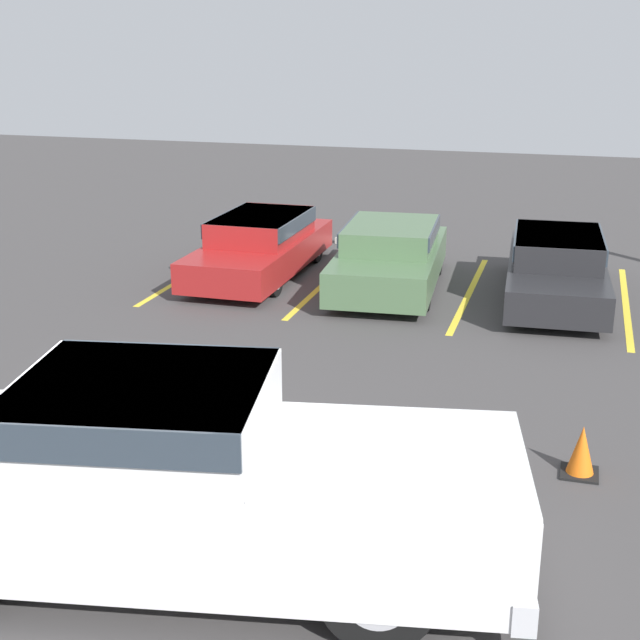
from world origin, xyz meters
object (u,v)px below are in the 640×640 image
object	(u,v)px
parked_sedan_c	(557,265)
traffic_cone	(581,452)
parked_sedan_a	(260,243)
wheel_stop_curb	(376,243)
pickup_truck	(182,477)
parked_sedan_b	(390,255)

from	to	relation	value
parked_sedan_c	traffic_cone	world-z (taller)	parked_sedan_c
parked_sedan_a	wheel_stop_curb	world-z (taller)	parked_sedan_a
parked_sedan_c	traffic_cone	xyz separation A→B (m)	(0.57, -7.06, -0.38)
pickup_truck	parked_sedan_c	xyz separation A→B (m)	(2.92, 10.00, -0.29)
pickup_truck	parked_sedan_a	bearing A→B (deg)	95.95
pickup_truck	parked_sedan_a	world-z (taller)	pickup_truck
parked_sedan_a	wheel_stop_curb	xyz separation A→B (m)	(1.68, 3.20, -0.59)
parked_sedan_c	parked_sedan_a	bearing A→B (deg)	-93.97
pickup_truck	traffic_cone	size ratio (longest dim) A/B	10.89
parked_sedan_b	wheel_stop_curb	distance (m)	3.66
pickup_truck	traffic_cone	xyz separation A→B (m)	(3.49, 2.94, -0.66)
parked_sedan_a	parked_sedan_c	distance (m)	5.85
wheel_stop_curb	pickup_truck	bearing A→B (deg)	-84.61
parked_sedan_a	parked_sedan_b	distance (m)	2.75
pickup_truck	parked_sedan_b	size ratio (longest dim) A/B	1.44
parked_sedan_a	wheel_stop_curb	bearing A→B (deg)	152.25
traffic_cone	parked_sedan_a	bearing A→B (deg)	131.99
pickup_truck	parked_sedan_b	bearing A→B (deg)	80.83
pickup_truck	parked_sedan_c	world-z (taller)	pickup_truck
parked_sedan_b	parked_sedan_a	bearing A→B (deg)	-99.55
pickup_truck	parked_sedan_c	bearing A→B (deg)	63.46
parked_sedan_b	traffic_cone	bearing A→B (deg)	23.75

